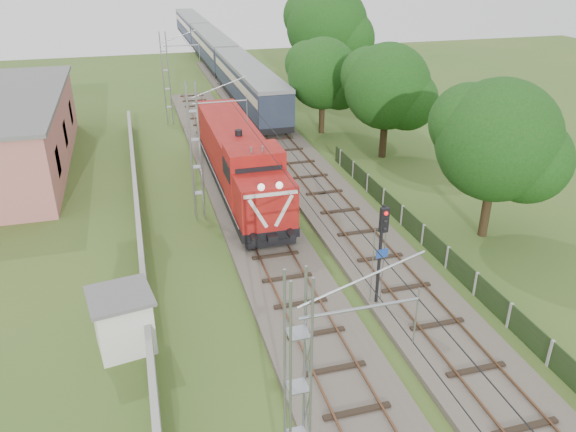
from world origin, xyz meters
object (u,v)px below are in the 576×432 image
object	(u,v)px
locomotive	(238,158)
relay_hut	(123,320)
signal_post	(382,240)
coach_rake	(213,46)

from	to	relation	value
locomotive	relay_hut	world-z (taller)	locomotive
signal_post	relay_hut	size ratio (longest dim) A/B	1.83
locomotive	signal_post	size ratio (longest dim) A/B	3.52
coach_rake	relay_hut	distance (m)	58.77
coach_rake	signal_post	bearing A→B (deg)	-91.72
locomotive	relay_hut	distance (m)	16.09
locomotive	coach_rake	world-z (taller)	locomotive
signal_post	relay_hut	xyz separation A→B (m)	(-10.66, 0.30, -2.18)
relay_hut	coach_rake	bearing A→B (deg)	77.82
coach_rake	relay_hut	size ratio (longest dim) A/B	24.87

